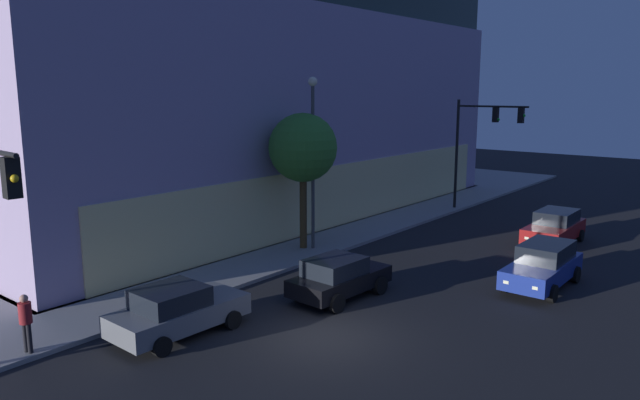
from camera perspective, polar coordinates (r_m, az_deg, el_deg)
ground_plane at (r=19.26m, az=0.41°, el=-12.94°), size 120.00×120.00×0.00m
modern_building at (r=41.88m, az=-12.02°, el=9.59°), size 35.45×25.91×14.42m
traffic_light_far_corner at (r=38.29m, az=15.21°, el=6.23°), size 0.38×4.49×6.91m
street_lamp_sidewalk at (r=27.88m, az=-0.69°, el=5.50°), size 0.44×0.44×8.10m
sidewalk_tree at (r=28.01m, az=-1.65°, el=4.97°), size 3.25×3.25×6.46m
pedestrian_waiting at (r=19.40m, az=-26.36°, el=-10.11°), size 0.36×0.36×1.76m
car_grey at (r=19.66m, az=-13.54°, el=-10.23°), size 4.44×2.29×1.60m
car_black at (r=22.30m, az=1.80°, el=-7.38°), size 4.22×2.20×1.58m
car_blue at (r=25.10m, az=20.59°, el=-5.84°), size 4.67×2.03×1.73m
car_red at (r=32.21m, az=21.55°, el=-2.44°), size 4.67×2.12×1.67m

